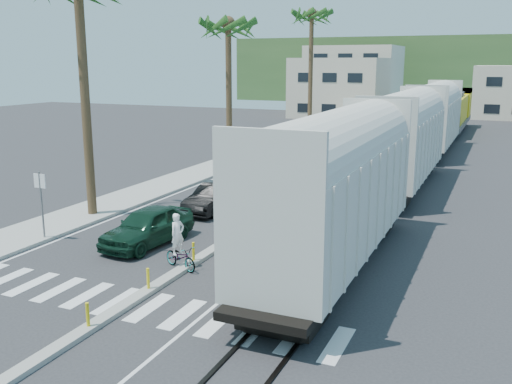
# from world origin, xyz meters

# --- Properties ---
(ground) EXTENTS (140.00, 140.00, 0.00)m
(ground) POSITION_xyz_m (0.00, 0.00, 0.00)
(ground) COLOR #28282B
(ground) RESTS_ON ground
(sidewalk) EXTENTS (3.00, 90.00, 0.15)m
(sidewalk) POSITION_xyz_m (-8.50, 25.00, 0.07)
(sidewalk) COLOR gray
(sidewalk) RESTS_ON ground
(rails) EXTENTS (1.56, 100.00, 0.06)m
(rails) POSITION_xyz_m (5.00, 28.00, 0.03)
(rails) COLOR black
(rails) RESTS_ON ground
(median) EXTENTS (0.45, 60.00, 0.85)m
(median) POSITION_xyz_m (0.00, 19.96, 0.09)
(median) COLOR gray
(median) RESTS_ON ground
(crosswalk) EXTENTS (14.00, 2.20, 0.01)m
(crosswalk) POSITION_xyz_m (0.00, -2.00, 0.01)
(crosswalk) COLOR silver
(crosswalk) RESTS_ON ground
(lane_markings) EXTENTS (9.42, 90.00, 0.01)m
(lane_markings) POSITION_xyz_m (-2.15, 25.00, 0.00)
(lane_markings) COLOR silver
(lane_markings) RESTS_ON ground
(freight_train) EXTENTS (3.00, 60.94, 5.85)m
(freight_train) POSITION_xyz_m (5.00, 24.28, 2.91)
(freight_train) COLOR beige
(freight_train) RESTS_ON ground
(palm_trees) EXTENTS (3.50, 37.20, 13.75)m
(palm_trees) POSITION_xyz_m (-8.10, 22.70, 10.81)
(palm_trees) COLOR brown
(palm_trees) RESTS_ON ground
(street_sign) EXTENTS (0.60, 0.08, 3.00)m
(street_sign) POSITION_xyz_m (-7.30, 2.00, 1.97)
(street_sign) COLOR slate
(street_sign) RESTS_ON ground
(buildings) EXTENTS (38.00, 27.00, 10.00)m
(buildings) POSITION_xyz_m (-6.41, 71.66, 4.36)
(buildings) COLOR beige
(buildings) RESTS_ON ground
(hillside) EXTENTS (80.00, 20.00, 12.00)m
(hillside) POSITION_xyz_m (0.00, 100.00, 6.00)
(hillside) COLOR #385628
(hillside) RESTS_ON ground
(car_lead) EXTENTS (2.73, 5.00, 1.59)m
(car_lead) POSITION_xyz_m (-2.91, 3.30, 0.79)
(car_lead) COLOR #103020
(car_lead) RESTS_ON ground
(car_second) EXTENTS (1.83, 4.47, 1.44)m
(car_second) POSITION_xyz_m (-2.89, 9.27, 0.72)
(car_second) COLOR black
(car_second) RESTS_ON ground
(car_third) EXTENTS (2.51, 4.81, 1.32)m
(car_third) POSITION_xyz_m (-3.51, 15.83, 0.66)
(car_third) COLOR black
(car_third) RESTS_ON ground
(car_rear) EXTENTS (3.07, 5.32, 1.38)m
(car_rear) POSITION_xyz_m (-3.27, 21.51, 0.69)
(car_rear) COLOR #A4A7A9
(car_rear) RESTS_ON ground
(cyclist) EXTENTS (1.77, 2.10, 2.09)m
(cyclist) POSITION_xyz_m (-0.20, 1.36, 0.65)
(cyclist) COLOR #9EA0A5
(cyclist) RESTS_ON ground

